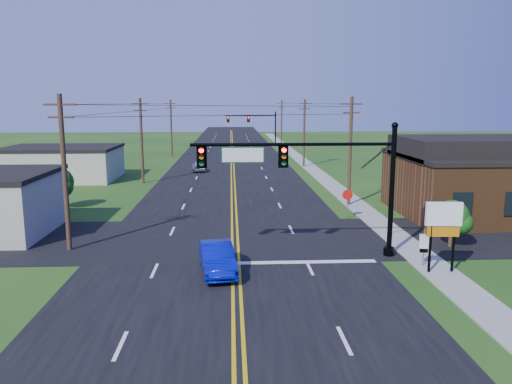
{
  "coord_description": "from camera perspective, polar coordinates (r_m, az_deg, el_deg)",
  "views": [
    {
      "loc": [
        -0.04,
        -18.6,
        8.5
      ],
      "look_at": [
        1.41,
        10.0,
        3.37
      ],
      "focal_mm": 35.0,
      "sensor_mm": 36.0,
      "label": 1
    }
  ],
  "objects": [
    {
      "name": "route_sign",
      "position": [
        27.53,
        18.65,
        -5.75
      ],
      "size": [
        0.52,
        0.11,
        2.07
      ],
      "rotation": [
        0.0,
        0.0,
        -0.12
      ],
      "color": "slate",
      "rests_on": "ground"
    },
    {
      "name": "road_cross",
      "position": [
        31.75,
        -2.74,
        -5.33
      ],
      "size": [
        70.0,
        10.0,
        0.04
      ],
      "primitive_type": "cube",
      "color": "black",
      "rests_on": "ground"
    },
    {
      "name": "utility_pole_left_b",
      "position": [
        54.56,
        -12.95,
        5.94
      ],
      "size": [
        1.8,
        0.28,
        9.0
      ],
      "color": "#3D281C",
      "rests_on": "ground"
    },
    {
      "name": "signal_mast_main",
      "position": [
        27.22,
        6.38,
        2.18
      ],
      "size": [
        11.3,
        0.6,
        7.48
      ],
      "color": "black",
      "rests_on": "ground"
    },
    {
      "name": "shrub_corner",
      "position": [
        31.68,
        21.5,
        -2.67
      ],
      "size": [
        2.0,
        2.0,
        2.86
      ],
      "color": "#3D281C",
      "rests_on": "ground"
    },
    {
      "name": "ground",
      "position": [
        20.45,
        -2.61,
        -14.41
      ],
      "size": [
        260.0,
        260.0,
        0.0
      ],
      "primitive_type": "plane",
      "color": "#154012",
      "rests_on": "ground"
    },
    {
      "name": "tree_right_back",
      "position": [
        47.76,
        16.76,
        2.63
      ],
      "size": [
        3.0,
        3.0,
        4.1
      ],
      "color": "#3D281C",
      "rests_on": "ground"
    },
    {
      "name": "utility_pole_right_c",
      "position": [
        97.17,
        2.94,
        7.92
      ],
      "size": [
        1.8,
        0.28,
        9.0
      ],
      "color": "#3D281C",
      "rests_on": "ground"
    },
    {
      "name": "utility_pole_left_a",
      "position": [
        30.36,
        -21.05,
        2.33
      ],
      "size": [
        1.8,
        0.28,
        9.0
      ],
      "color": "#3D281C",
      "rests_on": "ground"
    },
    {
      "name": "distant_car",
      "position": [
        62.93,
        -6.58,
        2.94
      ],
      "size": [
        2.09,
        4.05,
        1.32
      ],
      "primitive_type": "imported",
      "rotation": [
        0.0,
        0.0,
        3.28
      ],
      "color": "#AEAFB3",
      "rests_on": "ground"
    },
    {
      "name": "sidewalk",
      "position": [
        60.14,
        7.22,
        2.0
      ],
      "size": [
        2.0,
        160.0,
        0.08
      ],
      "primitive_type": "cube",
      "color": "gray",
      "rests_on": "ground"
    },
    {
      "name": "utility_pole_left_c",
      "position": [
        81.24,
        -9.67,
        7.35
      ],
      "size": [
        1.8,
        0.28,
        9.0
      ],
      "color": "#3D281C",
      "rests_on": "ground"
    },
    {
      "name": "signal_mast_far",
      "position": [
        98.78,
        -0.31,
        7.87
      ],
      "size": [
        10.98,
        0.6,
        7.48
      ],
      "color": "black",
      "rests_on": "ground"
    },
    {
      "name": "cream_bldg_far",
      "position": [
        60.06,
        -21.32,
        3.12
      ],
      "size": [
        12.2,
        9.2,
        3.7
      ],
      "color": "#B9B19D",
      "rests_on": "ground"
    },
    {
      "name": "utility_pole_right_a",
      "position": [
        41.95,
        10.71,
        4.82
      ],
      "size": [
        1.8,
        0.28,
        9.0
      ],
      "color": "#3D281C",
      "rests_on": "ground"
    },
    {
      "name": "brick_building",
      "position": [
        42.18,
        25.5,
        0.79
      ],
      "size": [
        14.2,
        11.2,
        4.7
      ],
      "color": "brown",
      "rests_on": "ground"
    },
    {
      "name": "utility_pole_right_b",
      "position": [
        67.43,
        5.53,
        6.9
      ],
      "size": [
        1.8,
        0.28,
        9.0
      ],
      "color": "#3D281C",
      "rests_on": "ground"
    },
    {
      "name": "road_main",
      "position": [
        69.12,
        -2.85,
        3.1
      ],
      "size": [
        16.0,
        220.0,
        0.04
      ],
      "primitive_type": "cube",
      "color": "black",
      "rests_on": "ground"
    },
    {
      "name": "blue_car",
      "position": [
        25.44,
        -4.46,
        -7.62
      ],
      "size": [
        2.16,
        4.69,
        1.49
      ],
      "primitive_type": "imported",
      "rotation": [
        0.0,
        0.0,
        0.13
      ],
      "color": "#0811B2",
      "rests_on": "ground"
    },
    {
      "name": "stop_sign",
      "position": [
        37.23,
        10.41,
        -0.66
      ],
      "size": [
        0.8,
        0.15,
        2.24
      ],
      "rotation": [
        0.0,
        0.0,
        -0.14
      ],
      "color": "slate",
      "rests_on": "ground"
    },
    {
      "name": "pylon_sign",
      "position": [
        26.52,
        20.63,
        -3.2
      ],
      "size": [
        1.79,
        0.38,
        3.66
      ],
      "rotation": [
        0.0,
        0.0,
        -0.08
      ],
      "color": "black",
      "rests_on": "ground"
    },
    {
      "name": "tree_left",
      "position": [
        43.4,
        -21.64,
        1.04
      ],
      "size": [
        2.4,
        2.4,
        3.37
      ],
      "color": "#3D281C",
      "rests_on": "ground"
    }
  ]
}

